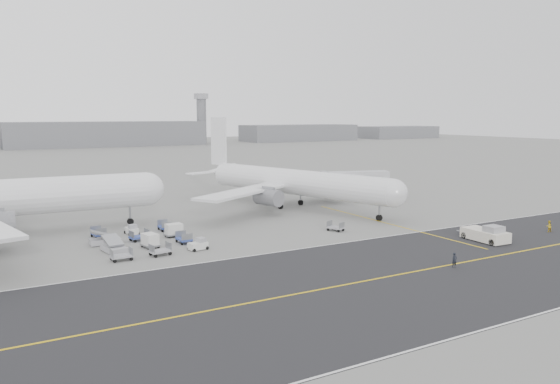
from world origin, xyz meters
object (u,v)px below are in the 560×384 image
control_tower (202,117)px  ground_crew_a (454,260)px  pushback_tug (486,234)px  ground_crew_b (549,226)px  airliner_b (292,182)px  jet_bridge (356,179)px

control_tower → ground_crew_a: control_tower is taller
pushback_tug → ground_crew_a: (-14.44, -7.42, -0.11)m
pushback_tug → ground_crew_b: 13.71m
airliner_b → ground_crew_a: (-5.19, -46.36, -4.14)m
jet_bridge → ground_crew_a: bearing=-99.0°
control_tower → ground_crew_b: size_ratio=17.42×
jet_bridge → ground_crew_b: (4.66, -42.62, -3.32)m
jet_bridge → ground_crew_b: jet_bridge is taller
airliner_b → jet_bridge: bearing=-7.1°
jet_bridge → ground_crew_b: size_ratio=8.99×
control_tower → ground_crew_b: (-52.65, -277.13, -15.36)m
pushback_tug → ground_crew_a: pushback_tug is taller
ground_crew_a → ground_crew_b: size_ratio=1.02×
airliner_b → ground_crew_a: bearing=-113.3°
control_tower → jet_bridge: control_tower is taller
airliner_b → ground_crew_b: bearing=-76.8°
jet_bridge → ground_crew_a: (-23.48, -49.54, -3.30)m
airliner_b → pushback_tug: 40.23m
control_tower → airliner_b: size_ratio=0.63×
pushback_tug → ground_crew_b: bearing=0.5°
airliner_b → jet_bridge: airliner_b is taller
control_tower → airliner_b: (-75.60, -237.69, -11.20)m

